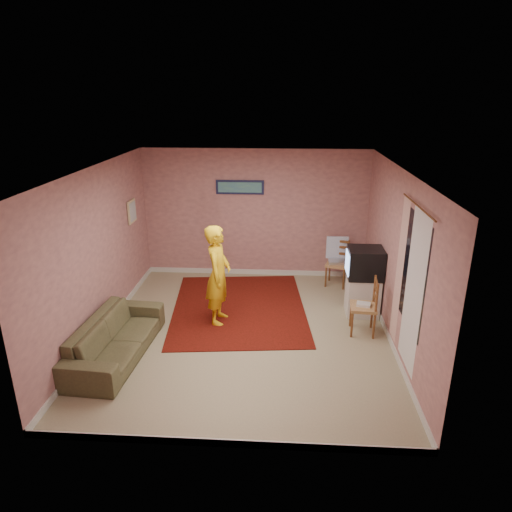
# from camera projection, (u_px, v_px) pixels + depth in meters

# --- Properties ---
(ground) EXTENTS (5.00, 5.00, 0.00)m
(ground) POSITION_uv_depth(u_px,v_px,m) (245.00, 333.00, 7.28)
(ground) COLOR #9C9371
(ground) RESTS_ON ground
(wall_back) EXTENTS (4.50, 0.02, 2.60)m
(wall_back) POSITION_uv_depth(u_px,v_px,m) (255.00, 214.00, 9.19)
(wall_back) COLOR tan
(wall_back) RESTS_ON ground
(wall_front) EXTENTS (4.50, 0.02, 2.60)m
(wall_front) POSITION_uv_depth(u_px,v_px,m) (223.00, 342.00, 4.49)
(wall_front) COLOR tan
(wall_front) RESTS_ON ground
(wall_left) EXTENTS (0.02, 5.00, 2.60)m
(wall_left) POSITION_uv_depth(u_px,v_px,m) (98.00, 253.00, 6.97)
(wall_left) COLOR tan
(wall_left) RESTS_ON ground
(wall_right) EXTENTS (0.02, 5.00, 2.60)m
(wall_right) POSITION_uv_depth(u_px,v_px,m) (397.00, 259.00, 6.71)
(wall_right) COLOR tan
(wall_right) RESTS_ON ground
(ceiling) EXTENTS (4.50, 5.00, 0.02)m
(ceiling) POSITION_uv_depth(u_px,v_px,m) (244.00, 169.00, 6.40)
(ceiling) COLOR white
(ceiling) RESTS_ON wall_back
(baseboard_back) EXTENTS (4.50, 0.02, 0.10)m
(baseboard_back) POSITION_uv_depth(u_px,v_px,m) (255.00, 272.00, 9.60)
(baseboard_back) COLOR silver
(baseboard_back) RESTS_ON ground
(baseboard_front) EXTENTS (4.50, 0.02, 0.10)m
(baseboard_front) POSITION_uv_depth(u_px,v_px,m) (226.00, 443.00, 4.93)
(baseboard_front) COLOR silver
(baseboard_front) RESTS_ON ground
(baseboard_left) EXTENTS (0.02, 5.00, 0.10)m
(baseboard_left) POSITION_uv_depth(u_px,v_px,m) (108.00, 326.00, 7.40)
(baseboard_left) COLOR silver
(baseboard_left) RESTS_ON ground
(baseboard_right) EXTENTS (0.02, 5.00, 0.10)m
(baseboard_right) POSITION_uv_depth(u_px,v_px,m) (388.00, 334.00, 7.13)
(baseboard_right) COLOR silver
(baseboard_right) RESTS_ON ground
(window) EXTENTS (0.01, 1.10, 1.50)m
(window) POSITION_uv_depth(u_px,v_px,m) (413.00, 273.00, 5.81)
(window) COLOR black
(window) RESTS_ON wall_right
(curtain_sheer) EXTENTS (0.01, 0.75, 2.10)m
(curtain_sheer) POSITION_uv_depth(u_px,v_px,m) (414.00, 292.00, 5.74)
(curtain_sheer) COLOR silver
(curtain_sheer) RESTS_ON wall_right
(curtain_floral) EXTENTS (0.01, 0.35, 2.10)m
(curtain_floral) POSITION_uv_depth(u_px,v_px,m) (399.00, 271.00, 6.40)
(curtain_floral) COLOR beige
(curtain_floral) RESTS_ON wall_right
(curtain_rod) EXTENTS (0.02, 1.40, 0.02)m
(curtain_rod) POSITION_uv_depth(u_px,v_px,m) (418.00, 206.00, 5.52)
(curtain_rod) COLOR brown
(curtain_rod) RESTS_ON wall_right
(picture_back) EXTENTS (0.95, 0.04, 0.28)m
(picture_back) POSITION_uv_depth(u_px,v_px,m) (240.00, 187.00, 8.98)
(picture_back) COLOR #15183A
(picture_back) RESTS_ON wall_back
(picture_left) EXTENTS (0.04, 0.38, 0.42)m
(picture_left) POSITION_uv_depth(u_px,v_px,m) (132.00, 211.00, 8.39)
(picture_left) COLOR #C9BC8A
(picture_left) RESTS_ON wall_left
(area_rug) EXTENTS (2.57, 3.08, 0.02)m
(area_rug) POSITION_uv_depth(u_px,v_px,m) (239.00, 308.00, 8.10)
(area_rug) COLOR black
(area_rug) RESTS_ON ground
(tv_cabinet) EXTENTS (0.54, 0.49, 0.68)m
(tv_cabinet) POSITION_uv_depth(u_px,v_px,m) (362.00, 295.00, 7.80)
(tv_cabinet) COLOR silver
(tv_cabinet) RESTS_ON ground
(crt_tv) EXTENTS (0.60, 0.53, 0.50)m
(crt_tv) POSITION_uv_depth(u_px,v_px,m) (365.00, 263.00, 7.60)
(crt_tv) COLOR black
(crt_tv) RESTS_ON tv_cabinet
(chair_a) EXTENTS (0.51, 0.49, 0.49)m
(chair_a) POSITION_uv_depth(u_px,v_px,m) (337.00, 259.00, 8.90)
(chair_a) COLOR tan
(chair_a) RESTS_ON ground
(dvd_player) EXTENTS (0.34, 0.24, 0.06)m
(dvd_player) POSITION_uv_depth(u_px,v_px,m) (337.00, 262.00, 8.92)
(dvd_player) COLOR #BBBBC0
(dvd_player) RESTS_ON chair_a
(blue_throw) EXTENTS (0.42, 0.05, 0.44)m
(blue_throw) POSITION_uv_depth(u_px,v_px,m) (337.00, 247.00, 9.00)
(blue_throw) COLOR #91B2ED
(blue_throw) RESTS_ON chair_a
(chair_b) EXTENTS (0.43, 0.45, 0.50)m
(chair_b) POSITION_uv_depth(u_px,v_px,m) (364.00, 300.00, 7.11)
(chair_b) COLOR tan
(chair_b) RESTS_ON ground
(game_console) EXTENTS (0.24, 0.19, 0.04)m
(game_console) POSITION_uv_depth(u_px,v_px,m) (363.00, 304.00, 7.13)
(game_console) COLOR silver
(game_console) RESTS_ON chair_b
(sofa) EXTENTS (0.92, 2.06, 0.59)m
(sofa) POSITION_uv_depth(u_px,v_px,m) (116.00, 338.00, 6.55)
(sofa) COLOR brown
(sofa) RESTS_ON ground
(person) EXTENTS (0.45, 0.64, 1.66)m
(person) POSITION_uv_depth(u_px,v_px,m) (218.00, 275.00, 7.38)
(person) COLOR yellow
(person) RESTS_ON ground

